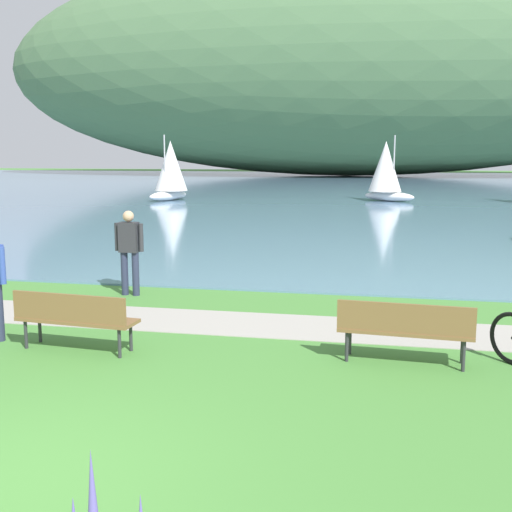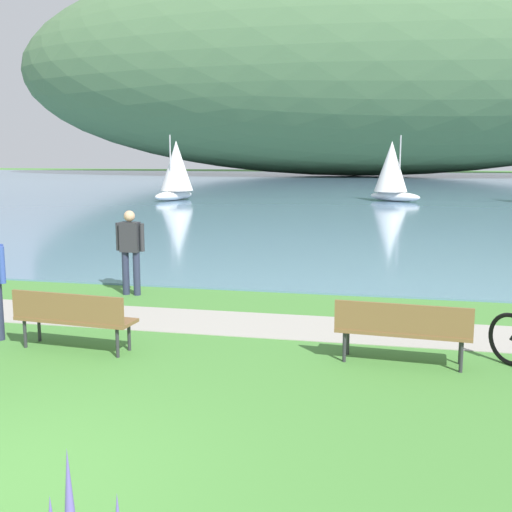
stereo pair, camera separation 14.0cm
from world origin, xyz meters
The scene contains 9 objects.
ground_plane centered at (0.00, 0.00, 0.00)m, with size 200.00×200.00×0.00m, color #478438.
bay_water centered at (0.00, 48.00, 0.02)m, with size 180.00×80.00×0.04m, color #5B7F9E.
distant_hillside centered at (-1.23, 73.59, 13.38)m, with size 86.04×28.00×26.68m, color #4C7047.
shoreline_path centered at (0.00, 5.50, 0.01)m, with size 60.00×1.50×0.01m, color #A39E93.
park_bench_near_camera centered at (3.49, 3.94, 0.52)m, with size 1.83×0.61×0.88m.
park_bench_further_along centered at (-1.16, 3.60, 0.52)m, with size 1.84×0.65×0.88m.
person_at_shoreline centered at (-1.79, 7.20, 0.98)m, with size 0.61×0.24×1.71m.
sailboat_mid_bay centered at (-9.17, 31.39, 1.83)m, with size 2.46×3.36×3.81m.
sailboat_toward_hillside centered at (3.32, 33.18, 1.82)m, with size 3.22×2.67×3.77m.
Camera 1 is at (3.13, -4.55, 2.85)m, focal length 44.42 mm.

